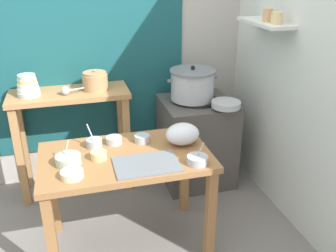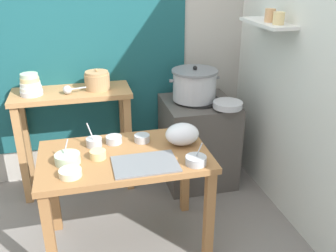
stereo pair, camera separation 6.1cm
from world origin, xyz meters
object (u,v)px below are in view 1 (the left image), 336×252
bowl_stack_enamel (28,87)px  prep_bowl_5 (99,155)px  back_shelf_table (72,117)px  prep_bowl_4 (142,138)px  plastic_bag (182,134)px  prep_bowl_0 (72,174)px  prep_table (126,169)px  serving_tray (147,164)px  prep_bowl_2 (94,143)px  prep_bowl_3 (197,159)px  steamer_pot (192,84)px  ladle (67,90)px  prep_bowl_6 (114,140)px  wide_pan (226,104)px  clay_pot (95,81)px  prep_bowl_1 (68,159)px  stove_block (196,141)px

bowl_stack_enamel → prep_bowl_5: size_ratio=1.72×
back_shelf_table → prep_bowl_4: bearing=-56.6°
bowl_stack_enamel → prep_bowl_5: 0.98m
prep_bowl_4 → prep_bowl_5: prep_bowl_5 is taller
plastic_bag → prep_bowl_4: 0.28m
prep_bowl_0 → prep_bowl_5: prep_bowl_5 is taller
bowl_stack_enamel → plastic_bag: bowl_stack_enamel is taller
prep_table → serving_tray: bearing=-58.0°
prep_bowl_2 → serving_tray: bearing=-49.1°
back_shelf_table → serving_tray: back_shelf_table is taller
plastic_bag → prep_bowl_3: (0.01, -0.29, -0.05)m
steamer_pot → serving_tray: bearing=-123.4°
prep_bowl_0 → prep_bowl_2: (0.16, 0.36, 0.01)m
steamer_pot → prep_bowl_3: (-0.30, -0.98, -0.16)m
ladle → prep_bowl_6: 0.69m
plastic_bag → prep_bowl_2: size_ratio=1.40×
plastic_bag → wide_pan: (0.51, 0.43, 0.01)m
serving_tray → prep_bowl_5: size_ratio=3.89×
prep_table → serving_tray: size_ratio=2.75×
plastic_bag → prep_bowl_3: bearing=-88.5°
bowl_stack_enamel → steamer_pot: bearing=-3.7°
clay_pot → serving_tray: bearing=-78.9°
back_shelf_table → prep_bowl_6: (0.27, -0.67, 0.07)m
prep_bowl_4 → clay_pot: bearing=109.0°
back_shelf_table → prep_bowl_3: 1.31m
steamer_pot → prep_bowl_0: size_ratio=3.29×
steamer_pot → prep_bowl_2: bearing=-147.0°
ladle → prep_bowl_1: (-0.03, -0.82, -0.18)m
wide_pan → prep_bowl_2: 1.14m
prep_bowl_2 → prep_bowl_6: bearing=6.5°
serving_tray → prep_bowl_2: (-0.29, 0.33, 0.03)m
bowl_stack_enamel → serving_tray: bowl_stack_enamel is taller
back_shelf_table → prep_bowl_6: bearing=-68.4°
steamer_pot → prep_bowl_4: bearing=-133.8°
steamer_pot → clay_pot: size_ratio=2.13×
serving_tray → prep_bowl_1: 0.48m
prep_table → prep_bowl_1: prep_bowl_1 is taller
prep_bowl_4 → wide_pan: bearing=23.2°
prep_table → stove_block: stove_block is taller
prep_bowl_1 → prep_bowl_6: bearing=34.4°
prep_bowl_1 → prep_bowl_2: bearing=48.5°
wide_pan → prep_bowl_4: bearing=-156.8°
steamer_pot → prep_bowl_2: steamer_pot is taller
stove_block → prep_bowl_5: (-0.92, -0.74, 0.36)m
prep_bowl_2 → prep_bowl_5: prep_bowl_2 is taller
clay_pot → bowl_stack_enamel: size_ratio=1.16×
steamer_pot → plastic_bag: size_ratio=1.90×
stove_block → wide_pan: wide_pan is taller
ladle → plastic_bag: ladle is taller
bowl_stack_enamel → prep_bowl_1: size_ratio=1.12×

